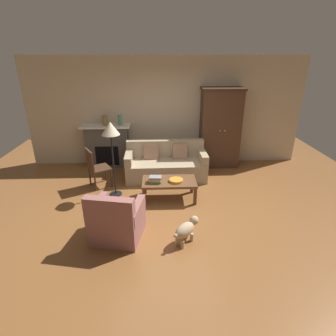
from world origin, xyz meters
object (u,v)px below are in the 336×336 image
(fireplace, at_px, (108,146))
(coffee_table, at_px, (169,183))
(fruit_bowl, at_px, (176,180))
(mantel_vase_bronze, at_px, (105,121))
(book_stack, at_px, (155,180))
(dog, at_px, (186,229))
(floor_lamp, at_px, (111,133))
(armchair_near_left, at_px, (117,221))
(mantel_vase_jade, at_px, (120,120))
(side_chair_wooden, at_px, (95,166))
(couch, at_px, (166,165))
(armoire, at_px, (220,128))

(fireplace, bearing_deg, coffee_table, -50.58)
(fruit_bowl, distance_m, mantel_vase_bronze, 2.67)
(coffee_table, distance_m, book_stack, 0.32)
(fireplace, xyz_separation_m, book_stack, (1.26, -1.96, -0.08))
(dog, bearing_deg, floor_lamp, 129.21)
(armchair_near_left, relative_size, dog, 1.96)
(mantel_vase_jade, bearing_deg, mantel_vase_bronze, 180.00)
(fruit_bowl, distance_m, floor_lamp, 1.61)
(fireplace, relative_size, mantel_vase_jade, 4.73)
(coffee_table, xyz_separation_m, side_chair_wooden, (-1.62, 0.62, 0.15))
(couch, height_order, dog, couch)
(armchair_near_left, height_order, dog, armchair_near_left)
(book_stack, height_order, dog, book_stack)
(fruit_bowl, xyz_separation_m, mantel_vase_jade, (-1.31, 1.91, 0.81))
(side_chair_wooden, xyz_separation_m, floor_lamp, (0.47, -0.39, 0.86))
(fireplace, xyz_separation_m, mantel_vase_bronze, (0.00, -0.02, 0.67))
(armoire, bearing_deg, mantel_vase_jade, 178.66)
(mantel_vase_jade, bearing_deg, couch, -34.33)
(fireplace, bearing_deg, side_chair_wooden, -93.08)
(mantel_vase_bronze, relative_size, mantel_vase_jade, 0.92)
(fruit_bowl, distance_m, side_chair_wooden, 1.88)
(side_chair_wooden, distance_m, floor_lamp, 1.06)
(couch, distance_m, coffee_table, 1.09)
(armoire, xyz_separation_m, armchair_near_left, (-2.31, -3.06, -0.71))
(fruit_bowl, xyz_separation_m, side_chair_wooden, (-1.76, 0.67, 0.07))
(mantel_vase_jade, height_order, side_chair_wooden, mantel_vase_jade)
(dog, bearing_deg, mantel_vase_jade, 112.68)
(coffee_table, bearing_deg, mantel_vase_bronze, 129.68)
(couch, relative_size, armchair_near_left, 2.15)
(coffee_table, relative_size, mantel_vase_bronze, 4.48)
(fruit_bowl, bearing_deg, coffee_table, 160.74)
(mantel_vase_bronze, height_order, dog, mantel_vase_bronze)
(mantel_vase_jade, xyz_separation_m, dog, (1.38, -3.29, -1.01))
(armchair_near_left, bearing_deg, side_chair_wooden, 110.64)
(mantel_vase_bronze, distance_m, armchair_near_left, 3.32)
(armoire, xyz_separation_m, fruit_bowl, (-1.26, -1.85, -0.58))
(couch, xyz_separation_m, fruit_bowl, (0.17, -1.14, 0.13))
(fireplace, xyz_separation_m, side_chair_wooden, (-0.07, -1.26, -0.06))
(couch, height_order, fruit_bowl, couch)
(side_chair_wooden, relative_size, floor_lamp, 0.56)
(armoire, height_order, side_chair_wooden, armoire)
(armoire, relative_size, dog, 4.44)
(fruit_bowl, xyz_separation_m, mantel_vase_bronze, (-1.69, 1.91, 0.80))
(couch, bearing_deg, mantel_vase_bronze, 152.89)
(coffee_table, height_order, mantel_vase_bronze, mantel_vase_bronze)
(mantel_vase_bronze, bearing_deg, mantel_vase_jade, 0.00)
(armoire, bearing_deg, side_chair_wooden, -158.63)
(armchair_near_left, bearing_deg, floor_lamp, 99.05)
(fireplace, height_order, fruit_bowl, fireplace)
(side_chair_wooden, bearing_deg, couch, 16.30)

